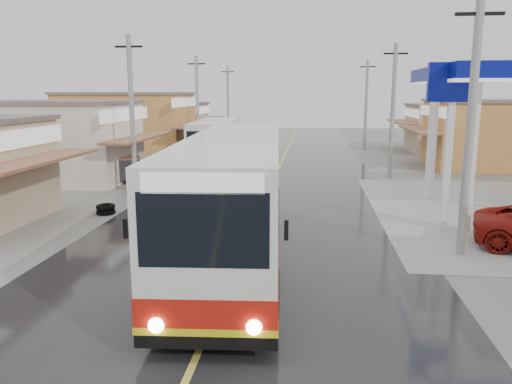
% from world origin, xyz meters
% --- Properties ---
extents(ground, '(120.00, 120.00, 0.00)m').
position_xyz_m(ground, '(0.00, 0.00, 0.00)').
color(ground, slate).
rests_on(ground, ground).
extents(road, '(12.00, 90.00, 0.02)m').
position_xyz_m(road, '(0.00, 15.00, 0.01)').
color(road, black).
rests_on(road, ground).
extents(centre_line, '(0.15, 90.00, 0.01)m').
position_xyz_m(centre_line, '(0.00, 15.00, 0.02)').
color(centre_line, '#D8CC4C').
rests_on(centre_line, road).
extents(shopfronts_left, '(11.00, 44.00, 5.20)m').
position_xyz_m(shopfronts_left, '(-13.00, 18.00, 0.00)').
color(shopfronts_left, tan).
rests_on(shopfronts_left, ground).
extents(utility_poles_left, '(1.60, 50.00, 8.00)m').
position_xyz_m(utility_poles_left, '(-7.00, 16.00, 0.00)').
color(utility_poles_left, gray).
rests_on(utility_poles_left, ground).
extents(utility_poles_right, '(1.60, 36.00, 8.00)m').
position_xyz_m(utility_poles_right, '(7.00, 15.00, 0.00)').
color(utility_poles_right, gray).
rests_on(utility_poles_right, ground).
extents(coach_bus, '(3.76, 13.35, 4.12)m').
position_xyz_m(coach_bus, '(-0.18, -0.89, 1.99)').
color(coach_bus, silver).
rests_on(coach_bus, road).
extents(second_bus, '(3.25, 9.96, 3.26)m').
position_xyz_m(second_bus, '(-4.38, 18.12, 1.75)').
color(second_bus, silver).
rests_on(second_bus, road).
extents(cyclist, '(0.80, 1.78, 1.85)m').
position_xyz_m(cyclist, '(-5.01, 6.15, 0.61)').
color(cyclist, black).
rests_on(cyclist, ground).
extents(tricycle_near, '(1.92, 2.15, 1.51)m').
position_xyz_m(tricycle_near, '(-8.30, 11.68, 0.86)').
color(tricycle_near, '#26262D').
rests_on(tricycle_near, ground).
extents(tyre_stack, '(0.82, 0.82, 0.42)m').
position_xyz_m(tyre_stack, '(-6.57, 4.07, 0.21)').
color(tyre_stack, black).
rests_on(tyre_stack, ground).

